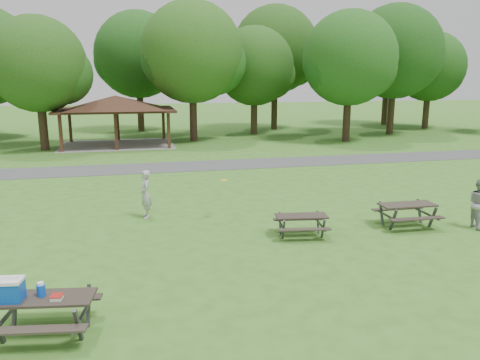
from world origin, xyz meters
name	(u,v)px	position (x,y,z in m)	size (l,w,h in m)	color
ground	(238,252)	(0.00, 0.00, 0.00)	(160.00, 160.00, 0.00)	#366E1F
asphalt_path	(185,166)	(0.00, 14.00, 0.01)	(120.00, 3.20, 0.02)	#434346
pavilion	(116,105)	(-4.00, 24.00, 3.06)	(8.60, 7.01, 3.76)	#3D2016
tree_row_d	(39,67)	(-8.92, 22.53, 5.77)	(6.93, 6.60, 9.27)	black
tree_row_e	(193,55)	(2.10, 25.03, 6.78)	(8.40, 8.00, 11.02)	black
tree_row_f	(255,69)	(8.09, 28.53, 5.84)	(7.35, 7.00, 9.55)	#312315
tree_row_g	(350,61)	(14.09, 22.03, 6.33)	(7.77, 7.40, 10.25)	black
tree_row_h	(396,55)	(20.10, 25.53, 7.03)	(8.61, 8.20, 11.37)	black
tree_row_i	(430,69)	(26.08, 29.03, 5.91)	(7.14, 6.80, 9.52)	#312316
tree_deep_b	(139,57)	(-1.90, 33.03, 6.89)	(8.40, 8.00, 11.13)	#311F15
tree_deep_c	(276,52)	(11.10, 32.03, 7.44)	(8.82, 8.40, 11.90)	#332516
tree_deep_d	(389,58)	(24.10, 33.53, 7.03)	(8.40, 8.00, 11.27)	#312215
picnic_table_near	(33,300)	(-4.99, -3.58, 0.78)	(2.18, 1.86, 1.37)	#29231E
picnic_table_middle	(301,220)	(2.36, 0.96, 0.54)	(1.86, 1.58, 0.73)	#2B231F
picnic_table_far	(407,209)	(6.31, 1.08, 0.62)	(1.97, 1.61, 0.84)	#2C2620
frisbee_in_flight	(224,180)	(0.25, 3.26, 1.49)	(0.32, 0.32, 0.02)	yellow
frisbee_thrower	(145,194)	(-2.54, 4.21, 0.89)	(0.65, 0.43, 1.78)	#ADADB0
frisbee_catcher	(480,204)	(8.62, 0.38, 0.87)	(0.85, 0.66, 1.74)	#9C9C9E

